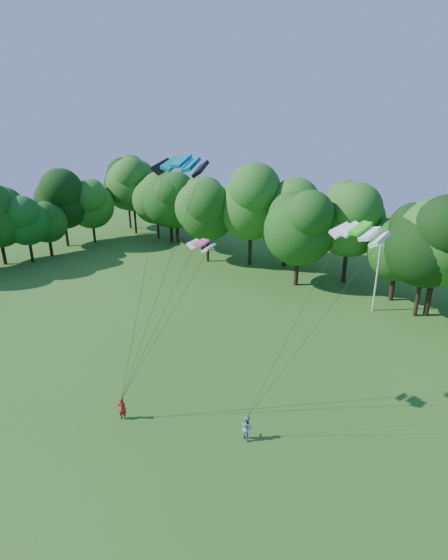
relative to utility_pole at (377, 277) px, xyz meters
The scene contains 10 objects.
ground 32.95m from the utility_pole, 95.37° to the right, with size 160.00×160.00×0.00m, color #285E19.
utility_pole is the anchor object (origin of this frame).
kite_flyer_left 28.92m from the utility_pole, 102.49° to the right, with size 0.61×0.40×1.66m, color #A81F15.
kite_flyer_right 24.41m from the utility_pole, 86.48° to the right, with size 0.84×0.66×1.73m, color #88A4BC.
kite_teal 28.07m from the utility_pole, 97.70° to the right, with size 3.40×2.03×0.68m.
kite_green 23.13m from the utility_pole, 73.89° to the right, with size 3.28×1.98×0.60m.
kite_pink 25.38m from the utility_pole, 96.07° to the right, with size 1.82×0.93×0.31m.
tree_back_west 35.44m from the utility_pole, behind, with size 8.58×8.58×12.49m.
tree_back_center 5.79m from the utility_pole, 22.73° to the left, with size 8.61×8.61×12.52m.
tree_flank_west 45.85m from the utility_pole, 160.89° to the right, with size 6.73×6.73×9.79m.
Camera 1 is at (17.96, -9.95, 19.71)m, focal length 28.00 mm.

